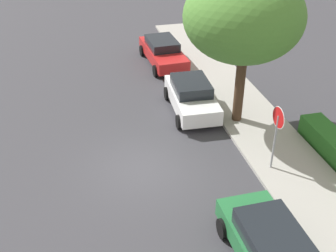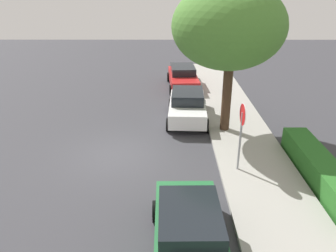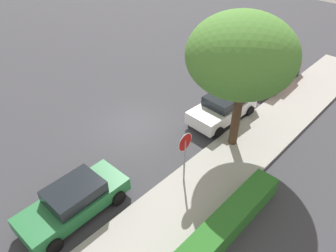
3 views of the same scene
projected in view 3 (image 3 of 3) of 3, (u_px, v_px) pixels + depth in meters
ground_plane at (135, 126)px, 17.83m from camera, size 60.00×60.00×0.00m
sidewalk_curb at (216, 174)px, 14.83m from camera, size 32.00×2.89×0.14m
stop_sign at (185, 150)px, 13.39m from camera, size 0.82×0.08×2.73m
parked_car_green at (74, 201)px, 12.75m from camera, size 4.41×2.02×1.44m
parked_car_white at (223, 107)px, 17.93m from camera, size 4.17×2.16×1.51m
parked_car_red at (275, 72)px, 21.33m from camera, size 4.67×2.16×1.43m
street_tree_near_corner at (241, 56)px, 13.76m from camera, size 4.79×4.79×6.66m
front_yard_hedge at (226, 224)px, 12.23m from camera, size 6.06×0.98×0.87m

